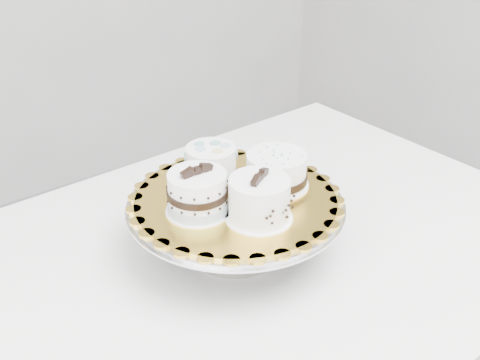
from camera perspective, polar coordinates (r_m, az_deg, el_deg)
table at (r=1.15m, az=-0.42°, el=-9.80°), size 1.29×0.88×0.75m
cake_stand at (r=1.08m, az=-0.41°, el=-3.44°), size 0.39×0.39×0.10m
cake_board at (r=1.06m, az=-0.41°, el=-1.83°), size 0.46×0.46×0.01m
cake_swirl at (r=0.98m, az=1.84°, el=-1.93°), size 0.14×0.14×0.09m
cake_banded at (r=1.00m, az=-4.04°, el=-1.36°), size 0.11×0.11×0.09m
cake_dots at (r=1.09m, az=-2.77°, el=1.54°), size 0.12×0.12×0.07m
cake_ribbon at (r=1.08m, az=3.50°, el=0.87°), size 0.13×0.12×0.07m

